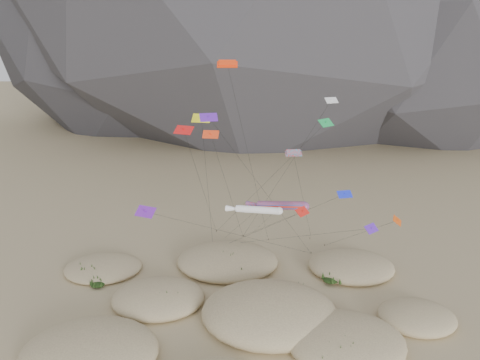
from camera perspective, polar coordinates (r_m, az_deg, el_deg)
ground at (r=55.10m, az=1.41°, el=-18.19°), size 500.00×500.00×0.00m
dunes at (r=58.00m, az=-0.07°, el=-15.24°), size 50.13×35.44×4.31m
dune_grass at (r=56.85m, az=-0.33°, el=-15.85°), size 42.26×27.70×1.55m
kite_stakes at (r=74.98m, az=2.68°, el=-7.54°), size 17.87×7.66×0.30m
rainbow_tube_kite at (r=59.50m, az=4.75°, el=-3.11°), size 8.04×17.44×12.04m
white_tube_kite at (r=59.23m, az=1.85°, el=-3.64°), size 8.21×15.67×11.41m
orange_parafoil at (r=57.09m, az=-1.46°, el=13.56°), size 6.95×13.52×28.97m
multi_parafoil at (r=60.66m, az=6.58°, el=3.13°), size 5.59×12.61×17.68m
delta_kites at (r=58.09m, az=2.65°, el=1.58°), size 33.05×21.66×23.97m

